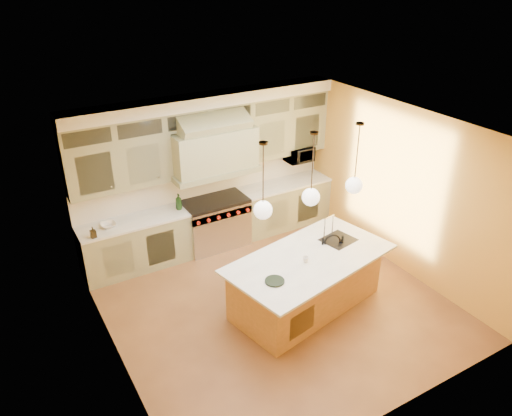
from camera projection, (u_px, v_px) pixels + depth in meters
floor at (275, 304)px, 8.02m from camera, size 5.00×5.00×0.00m
ceiling at (279, 131)px, 6.70m from camera, size 5.00×5.00×0.00m
wall_back at (205, 169)px, 9.28m from camera, size 5.00×0.00×5.00m
wall_front at (400, 321)px, 5.44m from camera, size 5.00×0.00×5.00m
wall_left at (109, 274)px, 6.24m from camera, size 0.00×5.00×5.00m
wall_right at (401, 189)px, 8.48m from camera, size 0.00×5.00×5.00m
back_cabinetry at (211, 175)px, 9.08m from camera, size 5.00×0.77×2.90m
range at (215, 222)px, 9.45m from camera, size 1.20×0.74×0.96m
kitchen_island at (306, 280)px, 7.79m from camera, size 2.81×1.85×1.35m
counter_stool at (334, 264)px, 7.94m from camera, size 0.49×0.49×1.09m
microwave at (299, 154)px, 9.96m from camera, size 0.54×0.37×0.30m
oil_bottle_a at (179, 202)px, 8.86m from camera, size 0.12×0.12×0.30m
oil_bottle_b at (93, 232)px, 8.01m from camera, size 0.10×0.10×0.19m
fruit_bowl at (108, 225)px, 8.35m from camera, size 0.26×0.26×0.06m
cup at (306, 260)px, 7.42m from camera, size 0.10×0.10×0.09m
pendant_left at (263, 208)px, 6.76m from camera, size 0.26×0.26×1.11m
pendant_center at (311, 195)px, 7.12m from camera, size 0.26×0.26×1.11m
pendant_right at (354, 184)px, 7.48m from camera, size 0.26×0.26×1.11m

